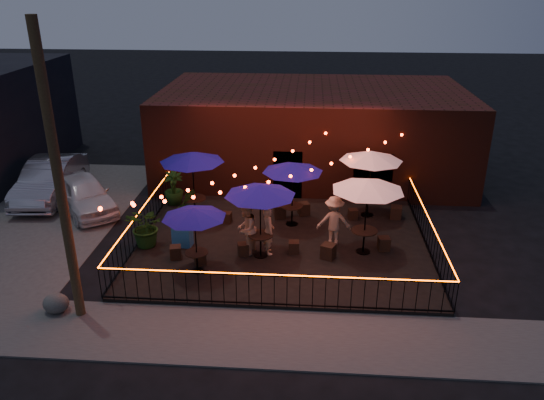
{
  "coord_description": "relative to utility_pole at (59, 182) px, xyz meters",
  "views": [
    {
      "loc": [
        0.87,
        -14.63,
        8.76
      ],
      "look_at": [
        -0.4,
        2.63,
        1.46
      ],
      "focal_mm": 35.0,
      "sensor_mm": 36.0,
      "label": 1
    }
  ],
  "objects": [
    {
      "name": "ground",
      "position": [
        5.4,
        2.6,
        -4.0
      ],
      "size": [
        110.0,
        110.0,
        0.0
      ],
      "primitive_type": "plane",
      "color": "black",
      "rests_on": "ground"
    },
    {
      "name": "patio",
      "position": [
        5.4,
        4.6,
        -3.92
      ],
      "size": [
        10.0,
        8.0,
        0.15
      ],
      "primitive_type": "cube",
      "color": "black",
      "rests_on": "ground"
    },
    {
      "name": "sidewalk",
      "position": [
        5.4,
        -0.65,
        -3.98
      ],
      "size": [
        18.0,
        2.5,
        0.05
      ],
      "primitive_type": "cube",
      "color": "#464441",
      "rests_on": "ground"
    },
    {
      "name": "brick_building",
      "position": [
        6.4,
        12.59,
        -2.0
      ],
      "size": [
        14.0,
        8.0,
        4.0
      ],
      "color": "#3E1A10",
      "rests_on": "ground"
    },
    {
      "name": "utility_pole",
      "position": [
        0.0,
        0.0,
        0.0
      ],
      "size": [
        0.26,
        0.26,
        8.0
      ],
      "primitive_type": "cylinder",
      "color": "#3B2D18",
      "rests_on": "ground"
    },
    {
      "name": "fence_front",
      "position": [
        5.4,
        0.6,
        -3.34
      ],
      "size": [
        10.0,
        0.04,
        1.04
      ],
      "color": "black",
      "rests_on": "patio"
    },
    {
      "name": "fence_left",
      "position": [
        0.4,
        4.6,
        -3.34
      ],
      "size": [
        0.04,
        8.0,
        1.04
      ],
      "rotation": [
        0.0,
        0.0,
        1.57
      ],
      "color": "black",
      "rests_on": "patio"
    },
    {
      "name": "fence_right",
      "position": [
        10.4,
        4.6,
        -3.34
      ],
      "size": [
        0.04,
        8.0,
        1.04
      ],
      "rotation": [
        0.0,
        0.0,
        1.57
      ],
      "color": "black",
      "rests_on": "patio"
    },
    {
      "name": "festoon_lights",
      "position": [
        4.39,
        4.3,
        -1.48
      ],
      "size": [
        10.02,
        8.72,
        1.32
      ],
      "color": "#FF2E0D",
      "rests_on": "ground"
    },
    {
      "name": "cafe_table_0",
      "position": [
        2.84,
        2.36,
        -1.84
      ],
      "size": [
        2.63,
        2.63,
        2.2
      ],
      "rotation": [
        0.0,
        0.0,
        0.41
      ],
      "color": "black",
      "rests_on": "patio"
    },
    {
      "name": "cafe_table_1",
      "position": [
        1.94,
        6.36,
        -1.42
      ],
      "size": [
        2.55,
        2.55,
        2.66
      ],
      "rotation": [
        0.0,
        0.0,
        0.06
      ],
      "color": "black",
      "rests_on": "patio"
    },
    {
      "name": "cafe_table_2",
      "position": [
        4.74,
        3.52,
        -1.52
      ],
      "size": [
        2.84,
        2.84,
        2.55
      ],
      "rotation": [
        0.0,
        0.0,
        0.26
      ],
      "color": "black",
      "rests_on": "patio"
    },
    {
      "name": "cafe_table_3",
      "position": [
        5.69,
        6.04,
        -1.61
      ],
      "size": [
        2.64,
        2.64,
        2.46
      ],
      "rotation": [
        0.0,
        0.0,
        0.21
      ],
      "color": "black",
      "rests_on": "patio"
    },
    {
      "name": "cafe_table_4",
      "position": [
        8.18,
        4.04,
        -1.44
      ],
      "size": [
        3.11,
        3.11,
        2.63
      ],
      "rotation": [
        0.0,
        0.0,
        0.38
      ],
      "color": "black",
      "rests_on": "patio"
    },
    {
      "name": "cafe_table_5",
      "position": [
        8.59,
        7.09,
        -1.45
      ],
      "size": [
        2.41,
        2.41,
        2.63
      ],
      "rotation": [
        0.0,
        0.0,
        0.01
      ],
      "color": "black",
      "rests_on": "patio"
    },
    {
      "name": "bistro_chair_0",
      "position": [
        1.95,
        3.17,
        -3.64
      ],
      "size": [
        0.43,
        0.43,
        0.42
      ],
      "primitive_type": "cube",
      "rotation": [
        0.0,
        0.0,
        0.22
      ],
      "color": "black",
      "rests_on": "patio"
    },
    {
      "name": "bistro_chair_1",
      "position": [
        2.83,
        2.87,
        -3.64
      ],
      "size": [
        0.46,
        0.46,
        0.42
      ],
      "primitive_type": "cube",
      "rotation": [
        0.0,
        0.0,
        3.51
      ],
      "color": "black",
      "rests_on": "patio"
    },
    {
      "name": "bistro_chair_2",
      "position": [
        1.26,
        5.85,
        -3.64
      ],
      "size": [
        0.39,
        0.39,
        0.42
      ],
      "primitive_type": "cube",
      "rotation": [
        0.0,
        0.0,
        -0.11
      ],
      "color": "black",
      "rests_on": "patio"
    },
    {
      "name": "bistro_chair_3",
      "position": [
        3.21,
        6.02,
        -3.65
      ],
      "size": [
        0.38,
        0.38,
        0.41
      ],
      "primitive_type": "cube",
      "rotation": [
        0.0,
        0.0,
        3.03
      ],
      "color": "black",
      "rests_on": "patio"
    },
    {
      "name": "bistro_chair_4",
      "position": [
        4.15,
        3.55,
        -3.64
      ],
      "size": [
        0.42,
        0.42,
        0.41
      ],
      "primitive_type": "cube",
      "rotation": [
        0.0,
        0.0,
        0.25
      ],
      "color": "black",
      "rests_on": "patio"
    },
    {
      "name": "bistro_chair_5",
      "position": [
        5.84,
        3.82,
        -3.64
      ],
      "size": [
        0.37,
        0.37,
        0.41
      ],
      "primitive_type": "cube",
      "rotation": [
        0.0,
        0.0,
        3.19
      ],
      "color": "black",
      "rests_on": "patio"
    },
    {
      "name": "bistro_chair_6",
      "position": [
        5.19,
        6.63,
        -3.6
      ],
      "size": [
        0.52,
        0.52,
        0.51
      ],
      "primitive_type": "cube",
      "rotation": [
        0.0,
        0.0,
        0.23
      ],
      "color": "black",
      "rests_on": "patio"
    },
    {
      "name": "bistro_chair_7",
      "position": [
        6.11,
        6.98,
        -3.61
      ],
      "size": [
        0.52,
        0.52,
        0.48
      ],
      "primitive_type": "cube",
      "rotation": [
        0.0,
        0.0,
        3.49
      ],
      "color": "black",
      "rests_on": "patio"
    },
    {
      "name": "bistro_chair_8",
      "position": [
        6.99,
        3.53,
        -3.6
      ],
      "size": [
        0.56,
        0.56,
        0.5
      ],
      "primitive_type": "cube",
      "rotation": [
        0.0,
        0.0,
        -0.42
      ],
      "color": "black",
      "rests_on": "patio"
    },
    {
      "name": "bistro_chair_9",
      "position": [
        8.89,
        4.26,
        -3.62
      ],
      "size": [
        0.42,
        0.42,
        0.45
      ],
      "primitive_type": "cube",
      "rotation": [
        0.0,
        0.0,
        3.25
      ],
      "color": "black",
      "rests_on": "patio"
    },
    {
      "name": "bistro_chair_10",
      "position": [
        8.01,
        6.69,
        -3.65
      ],
      "size": [
        0.39,
        0.39,
        0.4
      ],
      "primitive_type": "cube",
      "rotation": [
        0.0,
        0.0,
        0.16
      ],
      "color": "black",
      "rests_on": "patio"
    },
    {
      "name": "bistro_chair_11",
      "position": [
        9.67,
        6.88,
        -3.6
      ],
      "size": [
        0.48,
        0.48,
        0.5
      ],
      "primitive_type": "cube",
      "rotation": [
        0.0,
        0.0,
        2.98
      ],
      "color": "black",
      "rests_on": "patio"
    },
    {
      "name": "patron_a",
      "position": [
        4.99,
        3.75,
        -3.03
      ],
      "size": [
        0.55,
        0.69,
        1.64
      ],
      "primitive_type": "imported",
      "rotation": [
        0.0,
        0.0,
        1.86
      ],
      "color": "#CFA690",
      "rests_on": "patio"
    },
    {
      "name": "patron_b",
      "position": [
        4.25,
        3.64,
        -2.92
      ],
      "size": [
        0.9,
        1.04,
        1.86
      ],
      "primitive_type": "imported",
      "rotation": [
        0.0,
        0.0,
        -1.81
      ],
      "color": "tan",
      "rests_on": "patio"
    },
    {
      "name": "patron_c",
      "position": [
        7.18,
        4.49,
        -2.95
      ],
      "size": [
        1.17,
        0.68,
        1.8
      ],
      "primitive_type": "imported",
      "rotation": [
        0.0,
        0.0,
        3.15
      ],
      "color": "tan",
      "rests_on": "patio"
    },
    {
      "name": "potted_shrub_a",
      "position": [
        0.8,
        3.94,
        -3.12
      ],
      "size": [
        1.66,
        1.56,
        1.47
      ],
      "primitive_type": "imported",
      "rotation": [
        0.0,
        0.0,
        -0.39
      ],
      "color": "#183511",
      "rests_on": "patio"
    },
    {
      "name": "potted_shrub_b",
      "position": [
        1.69,
        6.12,
        -3.2
      ],
      "size": [
        0.88,
        0.82,
        1.29
      ],
      "primitive_type": "imported",
      "rotation": [
        0.0,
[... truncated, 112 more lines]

